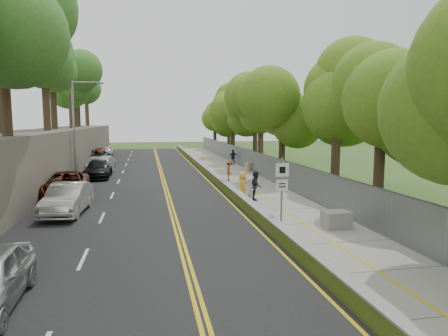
# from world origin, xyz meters

# --- Properties ---
(ground) EXTENTS (140.00, 140.00, 0.00)m
(ground) POSITION_xyz_m (0.00, 0.00, 0.00)
(ground) COLOR #33511E
(ground) RESTS_ON ground
(road) EXTENTS (11.20, 66.00, 0.04)m
(road) POSITION_xyz_m (-5.40, 15.00, 0.02)
(road) COLOR black
(road) RESTS_ON ground
(sidewalk) EXTENTS (4.20, 66.00, 0.05)m
(sidewalk) POSITION_xyz_m (2.55, 15.00, 0.03)
(sidewalk) COLOR gray
(sidewalk) RESTS_ON ground
(jersey_barrier) EXTENTS (0.42, 66.00, 0.60)m
(jersey_barrier) POSITION_xyz_m (0.25, 15.00, 0.30)
(jersey_barrier) COLOR #A5E32B
(jersey_barrier) RESTS_ON ground
(rock_embankment) EXTENTS (5.00, 66.00, 4.00)m
(rock_embankment) POSITION_xyz_m (-13.50, 15.00, 2.00)
(rock_embankment) COLOR #595147
(rock_embankment) RESTS_ON ground
(chainlink_fence) EXTENTS (0.04, 66.00, 2.00)m
(chainlink_fence) POSITION_xyz_m (4.65, 15.00, 1.00)
(chainlink_fence) COLOR slate
(chainlink_fence) RESTS_ON ground
(trees_embankment) EXTENTS (6.40, 66.00, 13.00)m
(trees_embankment) POSITION_xyz_m (-13.00, 15.00, 10.50)
(trees_embankment) COLOR #47842E
(trees_embankment) RESTS_ON rock_embankment
(trees_fenceside) EXTENTS (7.00, 66.00, 14.00)m
(trees_fenceside) POSITION_xyz_m (7.00, 15.00, 7.00)
(trees_fenceside) COLOR #5D8A21
(trees_fenceside) RESTS_ON ground
(streetlight) EXTENTS (2.52, 0.22, 8.00)m
(streetlight) POSITION_xyz_m (-10.46, 14.00, 4.64)
(streetlight) COLOR gray
(streetlight) RESTS_ON ground
(signpost) EXTENTS (0.62, 0.09, 3.10)m
(signpost) POSITION_xyz_m (1.05, -3.02, 1.96)
(signpost) COLOR gray
(signpost) RESTS_ON sidewalk
(construction_barrel) EXTENTS (0.51, 0.51, 0.84)m
(construction_barrel) POSITION_xyz_m (4.30, 16.00, 0.47)
(construction_barrel) COLOR #CD4D01
(construction_barrel) RESTS_ON sidewalk
(concrete_block) EXTENTS (1.17, 0.89, 0.76)m
(concrete_block) POSITION_xyz_m (3.27, -4.00, 0.43)
(concrete_block) COLOR gray
(concrete_block) RESTS_ON sidewalk
(car_1) EXTENTS (2.00, 4.89, 1.58)m
(car_1) POSITION_xyz_m (-9.00, 1.19, 0.83)
(car_1) COLOR beige
(car_1) RESTS_ON road
(car_2) EXTENTS (3.17, 5.91, 1.58)m
(car_2) POSITION_xyz_m (-9.94, 5.91, 0.83)
(car_2) COLOR #4E140A
(car_2) RESTS_ON road
(car_3) EXTENTS (2.05, 5.01, 1.45)m
(car_3) POSITION_xyz_m (-9.00, 14.39, 0.77)
(car_3) COLOR black
(car_3) RESTS_ON road
(car_4) EXTENTS (1.79, 4.00, 1.33)m
(car_4) POSITION_xyz_m (-9.00, 20.96, 0.71)
(car_4) COLOR #BDB28B
(car_4) RESTS_ON road
(car_5) EXTENTS (2.17, 4.97, 1.59)m
(car_5) POSITION_xyz_m (-9.00, 15.92, 0.83)
(car_5) COLOR #A7ABAF
(car_5) RESTS_ON road
(car_6) EXTENTS (2.84, 5.40, 1.45)m
(car_6) POSITION_xyz_m (-10.60, 26.45, 0.76)
(car_6) COLOR black
(car_6) RESTS_ON road
(car_7) EXTENTS (2.29, 4.94, 1.40)m
(car_7) POSITION_xyz_m (-10.60, 29.52, 0.74)
(car_7) COLOR #913011
(car_7) RESTS_ON road
(car_8) EXTENTS (1.75, 4.00, 1.34)m
(car_8) POSITION_xyz_m (-10.33, 35.13, 0.71)
(car_8) COLOR #BBBBC0
(car_8) RESTS_ON road
(painter_0) EXTENTS (0.61, 0.85, 1.64)m
(painter_0) POSITION_xyz_m (0.75, 3.39, 0.87)
(painter_0) COLOR yellow
(painter_0) RESTS_ON sidewalk
(painter_1) EXTENTS (0.38, 0.58, 1.57)m
(painter_1) POSITION_xyz_m (0.75, 1.41, 0.84)
(painter_1) COLOR beige
(painter_1) RESTS_ON sidewalk
(painter_2) EXTENTS (0.86, 0.99, 1.75)m
(painter_2) POSITION_xyz_m (1.45, 2.78, 0.92)
(painter_2) COLOR black
(painter_2) RESTS_ON sidewalk
(painter_3) EXTENTS (0.72, 1.13, 1.67)m
(painter_3) POSITION_xyz_m (1.45, 10.67, 0.89)
(painter_3) COLOR #9B4E36
(painter_3) RESTS_ON sidewalk
(person_far) EXTENTS (0.98, 0.45, 1.64)m
(person_far) POSITION_xyz_m (4.20, 21.92, 0.87)
(person_far) COLOR black
(person_far) RESTS_ON sidewalk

